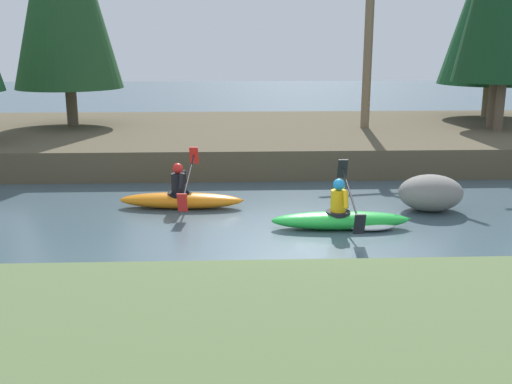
{
  "coord_description": "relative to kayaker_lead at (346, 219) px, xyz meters",
  "views": [
    {
      "loc": [
        -0.8,
        -9.82,
        3.58
      ],
      "look_at": [
        -0.3,
        2.12,
        0.55
      ],
      "focal_mm": 42.0,
      "sensor_mm": 36.0,
      "label": 1
    }
  ],
  "objects": [
    {
      "name": "ground_plane",
      "position": [
        -1.44,
        -1.3,
        -0.2
      ],
      "size": [
        90.0,
        90.0,
        0.0
      ],
      "primitive_type": "plane",
      "color": "#425660"
    },
    {
      "name": "riverbank_far",
      "position": [
        -1.44,
        8.51,
        0.2
      ],
      "size": [
        44.0,
        8.93,
        0.8
      ],
      "color": "brown",
      "rests_on": "ground"
    },
    {
      "name": "bare_tree_mid_upstream",
      "position": [
        2.17,
        8.33,
        3.26
      ],
      "size": [
        3.13,
        3.09,
        5.63
      ],
      "color": "#7A664C",
      "rests_on": "riverbank_far"
    },
    {
      "name": "bare_tree_mid_downstream",
      "position": [
        6.23,
        7.45,
        3.43
      ],
      "size": [
        3.31,
        3.27,
        5.99
      ],
      "color": "brown",
      "rests_on": "riverbank_far"
    },
    {
      "name": "kayaker_lead",
      "position": [
        0.0,
        0.0,
        0.0
      ],
      "size": [
        2.77,
        2.06,
        1.2
      ],
      "rotation": [
        0.0,
        0.0,
        -0.01
      ],
      "color": "green",
      "rests_on": "ground"
    },
    {
      "name": "kayaker_middle",
      "position": [
        -3.33,
        1.63,
        0.02
      ],
      "size": [
        2.79,
        2.07,
        1.2
      ],
      "rotation": [
        0.0,
        0.0,
        -0.07
      ],
      "color": "orange",
      "rests_on": "ground"
    },
    {
      "name": "boulder_midstream",
      "position": [
        2.06,
        1.21,
        0.19
      ],
      "size": [
        1.39,
        1.09,
        0.78
      ],
      "color": "gray",
      "rests_on": "ground"
    }
  ]
}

